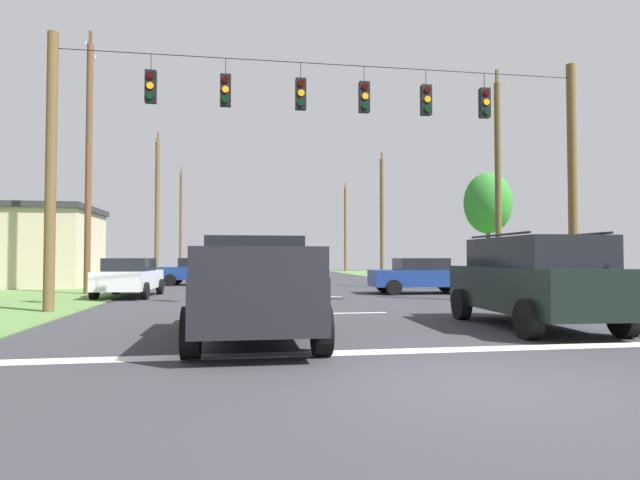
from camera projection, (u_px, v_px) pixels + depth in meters
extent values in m
plane|color=#333338|center=(481.00, 386.00, 6.36)|extent=(120.00, 120.00, 0.00)
cube|color=white|center=(415.00, 351.00, 8.72)|extent=(13.89, 0.45, 0.01)
cube|color=white|center=(343.00, 313.00, 14.64)|extent=(2.50, 0.15, 0.01)
cube|color=white|center=(311.00, 297.00, 20.81)|extent=(2.50, 0.15, 0.01)
cube|color=white|center=(292.00, 287.00, 27.79)|extent=(2.50, 0.15, 0.01)
cylinder|color=brown|center=(51.00, 171.00, 14.96)|extent=(0.30, 0.30, 7.98)
cylinder|color=brown|center=(573.00, 184.00, 17.48)|extent=(0.30, 0.30, 7.98)
cylinder|color=black|center=(332.00, 64.00, 16.34)|extent=(16.18, 0.02, 0.02)
cylinder|color=black|center=(151.00, 62.00, 15.49)|extent=(0.02, 0.02, 0.50)
cube|color=black|center=(151.00, 87.00, 15.46)|extent=(0.32, 0.24, 0.95)
cylinder|color=#310503|center=(150.00, 75.00, 15.33)|extent=(0.20, 0.04, 0.20)
cylinder|color=orange|center=(150.00, 86.00, 15.32)|extent=(0.20, 0.04, 0.20)
cylinder|color=black|center=(150.00, 96.00, 15.31)|extent=(0.20, 0.04, 0.20)
cylinder|color=black|center=(226.00, 66.00, 15.82)|extent=(0.02, 0.02, 0.50)
cube|color=black|center=(226.00, 91.00, 15.80)|extent=(0.32, 0.24, 0.95)
cylinder|color=#310503|center=(226.00, 79.00, 15.67)|extent=(0.20, 0.04, 0.20)
cylinder|color=orange|center=(225.00, 89.00, 15.66)|extent=(0.20, 0.04, 0.20)
cylinder|color=black|center=(225.00, 99.00, 15.65)|extent=(0.20, 0.04, 0.20)
cylinder|color=black|center=(301.00, 71.00, 16.18)|extent=(0.02, 0.02, 0.50)
cube|color=black|center=(301.00, 94.00, 16.15)|extent=(0.32, 0.24, 0.95)
cylinder|color=#310503|center=(301.00, 83.00, 16.02)|extent=(0.20, 0.04, 0.20)
cylinder|color=orange|center=(301.00, 93.00, 16.01)|extent=(0.20, 0.04, 0.20)
cylinder|color=black|center=(301.00, 103.00, 16.00)|extent=(0.20, 0.04, 0.20)
cylinder|color=black|center=(364.00, 74.00, 16.49)|extent=(0.02, 0.02, 0.50)
cube|color=black|center=(364.00, 97.00, 16.46)|extent=(0.32, 0.24, 0.95)
cylinder|color=#310503|center=(365.00, 86.00, 16.33)|extent=(0.20, 0.04, 0.20)
cylinder|color=orange|center=(365.00, 96.00, 16.32)|extent=(0.20, 0.04, 0.20)
cylinder|color=black|center=(365.00, 106.00, 16.31)|extent=(0.20, 0.04, 0.20)
cylinder|color=black|center=(426.00, 78.00, 16.80)|extent=(0.02, 0.02, 0.50)
cube|color=black|center=(426.00, 100.00, 16.78)|extent=(0.32, 0.24, 0.95)
cylinder|color=#310503|center=(428.00, 90.00, 16.65)|extent=(0.20, 0.04, 0.20)
cylinder|color=orange|center=(428.00, 99.00, 16.64)|extent=(0.20, 0.04, 0.20)
cylinder|color=black|center=(428.00, 109.00, 16.63)|extent=(0.20, 0.04, 0.20)
cylinder|color=black|center=(484.00, 81.00, 17.11)|extent=(0.02, 0.02, 0.50)
cube|color=black|center=(485.00, 103.00, 17.09)|extent=(0.32, 0.24, 0.95)
cylinder|color=#310503|center=(486.00, 93.00, 16.96)|extent=(0.20, 0.04, 0.20)
cylinder|color=orange|center=(487.00, 102.00, 16.95)|extent=(0.20, 0.04, 0.20)
cylinder|color=black|center=(487.00, 111.00, 16.94)|extent=(0.20, 0.04, 0.20)
cube|color=black|center=(255.00, 295.00, 9.99)|extent=(2.05, 5.42, 0.85)
cube|color=black|center=(254.00, 255.00, 10.66)|extent=(1.87, 1.92, 0.70)
cube|color=black|center=(198.00, 262.00, 8.54)|extent=(0.12, 2.38, 0.45)
cube|color=black|center=(314.00, 261.00, 8.82)|extent=(0.12, 2.38, 0.45)
cube|color=black|center=(260.00, 262.00, 7.39)|extent=(1.96, 0.12, 0.45)
cylinder|color=black|center=(207.00, 309.00, 11.64)|extent=(0.29, 0.80, 0.80)
cylinder|color=black|center=(297.00, 308.00, 11.94)|extent=(0.29, 0.80, 0.80)
cylinder|color=black|center=(191.00, 333.00, 8.01)|extent=(0.29, 0.80, 0.80)
cylinder|color=black|center=(322.00, 330.00, 8.31)|extent=(0.29, 0.80, 0.80)
cube|color=black|center=(532.00, 289.00, 11.68)|extent=(2.12, 4.86, 0.95)
cube|color=black|center=(535.00, 252.00, 11.56)|extent=(1.91, 3.26, 0.65)
cylinder|color=black|center=(498.00, 235.00, 11.47)|extent=(0.14, 2.72, 0.05)
cylinder|color=black|center=(571.00, 235.00, 11.68)|extent=(0.14, 2.72, 0.05)
cylinder|color=black|center=(461.00, 304.00, 13.17)|extent=(0.29, 0.77, 0.76)
cylinder|color=black|center=(535.00, 303.00, 13.40)|extent=(0.29, 0.77, 0.76)
cylinder|color=black|center=(528.00, 319.00, 9.93)|extent=(0.29, 0.77, 0.76)
cylinder|color=black|center=(624.00, 318.00, 10.17)|extent=(0.29, 0.77, 0.76)
cube|color=silver|center=(130.00, 280.00, 20.76)|extent=(2.02, 4.39, 0.70)
cube|color=black|center=(130.00, 265.00, 20.78)|extent=(1.73, 2.18, 0.50)
cylinder|color=black|center=(116.00, 287.00, 22.07)|extent=(0.25, 0.65, 0.64)
cylinder|color=black|center=(160.00, 287.00, 22.26)|extent=(0.25, 0.65, 0.64)
cylinder|color=black|center=(94.00, 291.00, 19.25)|extent=(0.25, 0.65, 0.64)
cylinder|color=black|center=(145.00, 291.00, 19.44)|extent=(0.25, 0.65, 0.64)
cube|color=navy|center=(421.00, 278.00, 22.71)|extent=(4.37, 1.97, 0.70)
cube|color=black|center=(421.00, 264.00, 22.73)|extent=(2.16, 1.70, 0.50)
cylinder|color=black|center=(445.00, 285.00, 23.76)|extent=(0.65, 0.25, 0.64)
cylinder|color=black|center=(461.00, 287.00, 21.98)|extent=(0.65, 0.25, 0.64)
cylinder|color=black|center=(384.00, 285.00, 23.43)|extent=(0.65, 0.25, 0.64)
cylinder|color=black|center=(394.00, 287.00, 21.64)|extent=(0.65, 0.25, 0.64)
cube|color=navy|center=(199.00, 273.00, 29.85)|extent=(4.45, 2.19, 0.70)
cube|color=black|center=(199.00, 262.00, 29.87)|extent=(2.24, 1.81, 0.50)
cylinder|color=black|center=(226.00, 279.00, 30.82)|extent=(0.66, 0.28, 0.64)
cylinder|color=black|center=(223.00, 280.00, 29.03)|extent=(0.66, 0.28, 0.64)
cylinder|color=black|center=(177.00, 279.00, 30.64)|extent=(0.66, 0.28, 0.64)
cylinder|color=black|center=(170.00, 280.00, 28.85)|extent=(0.66, 0.28, 0.64)
cylinder|color=brown|center=(498.00, 186.00, 24.87)|extent=(0.29, 0.29, 9.81)
cube|color=brown|center=(497.00, 91.00, 25.02)|extent=(0.12, 0.12, 2.10)
cylinder|color=#B2B7BC|center=(489.00, 94.00, 25.86)|extent=(0.08, 0.08, 0.12)
cylinder|color=#B2B7BC|center=(506.00, 83.00, 24.20)|extent=(0.08, 0.08, 0.12)
cylinder|color=brown|center=(382.00, 218.00, 43.41)|extent=(0.32, 0.32, 9.67)
cube|color=brown|center=(382.00, 164.00, 43.56)|extent=(0.12, 0.12, 1.94)
cylinder|color=#B2B7BC|center=(379.00, 164.00, 44.33)|extent=(0.08, 0.08, 0.12)
cylinder|color=#B2B7BC|center=(384.00, 161.00, 42.80)|extent=(0.08, 0.08, 0.12)
cube|color=brown|center=(382.00, 175.00, 43.53)|extent=(0.12, 0.12, 2.32)
cylinder|color=#B2B7BC|center=(379.00, 175.00, 44.45)|extent=(0.08, 0.08, 0.12)
cylinder|color=#B2B7BC|center=(385.00, 172.00, 42.62)|extent=(0.08, 0.08, 0.12)
cylinder|color=brown|center=(346.00, 229.00, 59.62)|extent=(0.31, 0.31, 9.51)
cube|color=brown|center=(345.00, 191.00, 59.76)|extent=(0.12, 0.12, 1.84)
cylinder|color=#B2B7BC|center=(344.00, 191.00, 60.49)|extent=(0.08, 0.08, 0.12)
cylinder|color=#B2B7BC|center=(347.00, 189.00, 59.04)|extent=(0.08, 0.08, 0.12)
cube|color=brown|center=(345.00, 199.00, 59.73)|extent=(0.12, 0.12, 2.34)
cylinder|color=#B2B7BC|center=(344.00, 199.00, 60.66)|extent=(0.08, 0.08, 0.12)
cylinder|color=#B2B7BC|center=(347.00, 197.00, 58.81)|extent=(0.08, 0.08, 0.12)
cylinder|color=brown|center=(89.00, 168.00, 22.34)|extent=(0.26, 0.26, 10.65)
cube|color=brown|center=(90.00, 53.00, 22.51)|extent=(0.12, 0.12, 1.88)
cylinder|color=#B2B7BC|center=(95.00, 57.00, 23.26)|extent=(0.08, 0.08, 0.12)
cylinder|color=#B2B7BC|center=(85.00, 43.00, 21.77)|extent=(0.08, 0.08, 0.12)
cylinder|color=brown|center=(157.00, 208.00, 39.82)|extent=(0.34, 0.34, 10.53)
cube|color=brown|center=(158.00, 144.00, 39.98)|extent=(0.12, 0.12, 1.83)
cylinder|color=#B2B7BC|center=(159.00, 145.00, 40.71)|extent=(0.08, 0.08, 0.12)
cylinder|color=#B2B7BC|center=(156.00, 140.00, 39.27)|extent=(0.08, 0.08, 0.12)
cylinder|color=brown|center=(181.00, 222.00, 57.73)|extent=(0.31, 0.31, 10.84)
cube|color=brown|center=(181.00, 176.00, 57.89)|extent=(0.12, 0.12, 2.19)
cylinder|color=#B2B7BC|center=(182.00, 177.00, 58.76)|extent=(0.08, 0.08, 0.12)
cylinder|color=#B2B7BC|center=(180.00, 174.00, 57.04)|extent=(0.08, 0.08, 0.12)
cylinder|color=brown|center=(488.00, 251.00, 33.29)|extent=(0.26, 0.26, 3.94)
ellipsoid|color=#2D7B2C|center=(488.00, 203.00, 33.39)|extent=(2.99, 2.99, 3.86)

